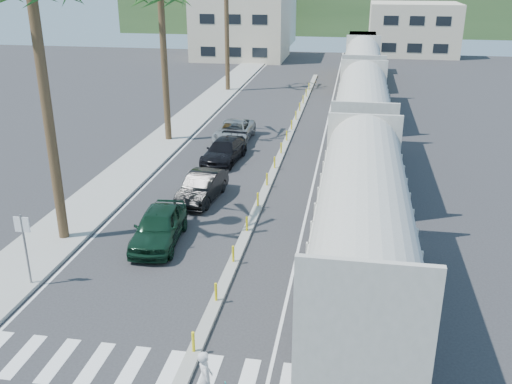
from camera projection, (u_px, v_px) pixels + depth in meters
ground at (202, 336)px, 18.94m from camera, size 140.00×140.00×0.00m
sidewalk at (179, 129)px, 43.19m from camera, size 3.00×90.00×0.15m
rails at (359, 127)px, 43.80m from camera, size 1.56×100.00×0.06m
median at (281, 154)px, 37.21m from camera, size 0.45×60.00×0.85m
crosswalk at (185, 375)px, 17.10m from camera, size 14.00×2.20×0.01m
lane_markings at (261, 133)px, 42.20m from camera, size 9.42×90.00×0.01m
freight_train at (361, 107)px, 37.52m from camera, size 3.00×60.94×5.85m
street_sign at (24, 240)px, 21.22m from camera, size 0.60×0.08×3.00m
buildings at (284, 20)px, 84.07m from camera, size 38.00×27.00×10.00m
car_lead at (159, 226)px, 25.12m from camera, size 2.68×5.03×1.60m
car_second at (202, 187)px, 29.87m from camera, size 2.33×4.68×1.45m
car_third at (224, 151)px, 35.81m from camera, size 2.90×5.24×1.41m
car_rear at (234, 131)px, 40.10m from camera, size 2.38×5.14×1.43m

